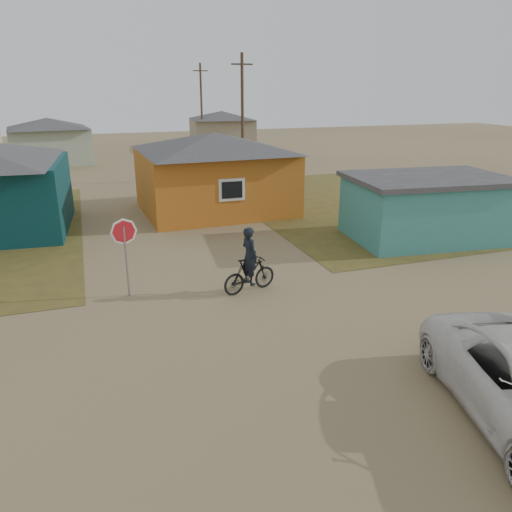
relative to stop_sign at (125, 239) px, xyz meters
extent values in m
plane|color=olive|center=(2.72, -4.33, -1.78)|extent=(120.00, 120.00, 0.00)
cube|color=brown|center=(16.72, 8.67, -1.78)|extent=(20.00, 18.00, 0.00)
cube|color=#BB661C|center=(5.22, 9.67, -0.28)|extent=(7.21, 6.24, 3.00)
pyramid|color=#37373A|center=(5.22, 9.67, 1.67)|extent=(7.72, 6.76, 0.90)
cube|color=silver|center=(5.22, 6.64, -0.13)|extent=(1.20, 0.06, 1.00)
cube|color=black|center=(5.22, 6.61, -0.13)|extent=(0.95, 0.04, 0.75)
cube|color=teal|center=(12.22, 2.17, -0.58)|extent=(6.39, 4.61, 2.40)
cube|color=#37373A|center=(12.22, 2.17, 0.72)|extent=(6.71, 4.93, 0.20)
cube|color=#9BA890|center=(-3.28, 29.67, -0.38)|extent=(6.49, 5.60, 2.80)
pyramid|color=#37373A|center=(-3.28, 29.67, 1.42)|extent=(7.04, 6.15, 0.80)
cube|color=gray|center=(12.72, 35.67, -0.38)|extent=(6.41, 5.50, 2.80)
pyramid|color=#37373A|center=(12.72, 35.67, 1.42)|extent=(6.95, 6.05, 0.80)
cylinder|color=#48382B|center=(9.22, 17.67, 2.22)|extent=(0.20, 0.20, 8.00)
cube|color=#48382B|center=(9.22, 17.67, 5.52)|extent=(1.40, 0.10, 0.10)
cylinder|color=#48382B|center=(10.22, 33.67, 2.22)|extent=(0.20, 0.20, 8.00)
cube|color=#48382B|center=(10.22, 33.67, 5.52)|extent=(1.40, 0.10, 0.10)
cylinder|color=gray|center=(0.00, 0.00, -0.70)|extent=(0.06, 0.06, 2.18)
imported|color=black|center=(3.56, -0.88, -1.24)|extent=(1.90, 0.96, 1.10)
imported|color=black|center=(3.56, -0.88, -0.62)|extent=(0.58, 0.75, 1.80)
camera|label=1|loc=(-0.90, -14.44, 4.28)|focal=35.00mm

